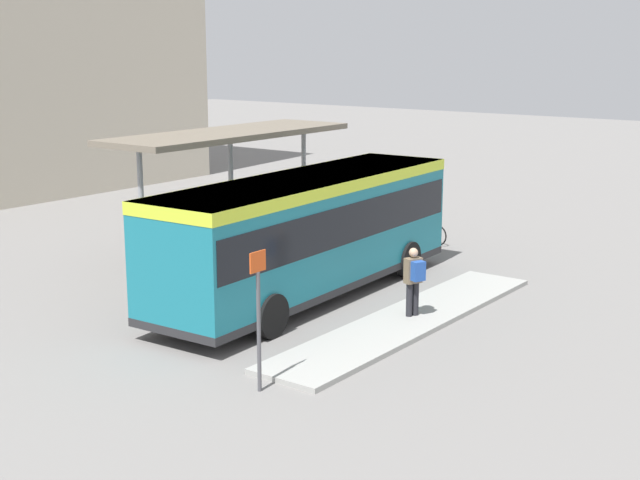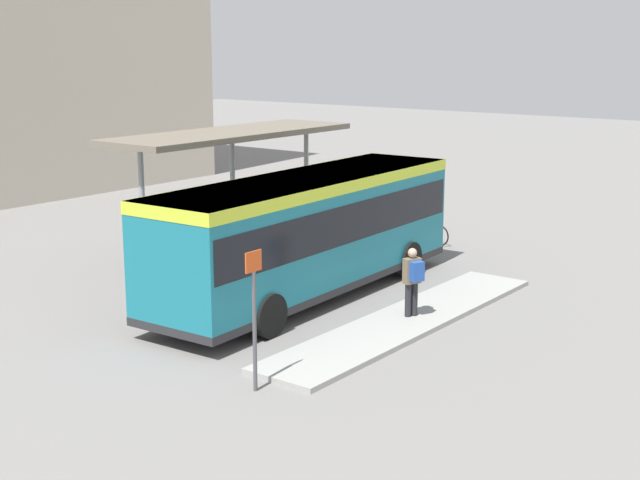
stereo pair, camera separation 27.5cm
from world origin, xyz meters
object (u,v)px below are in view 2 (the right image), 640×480
bicycle_red (395,226)px  pedestrian_waiting (413,278)px  bicycle_orange (412,229)px  platform_sign (254,314)px  bicycle_blue (429,233)px  city_bus (308,228)px

bicycle_red → pedestrian_waiting: bearing=-48.2°
bicycle_orange → bicycle_red: bearing=171.6°
pedestrian_waiting → bicycle_red: (7.91, 5.54, -0.71)m
pedestrian_waiting → platform_sign: 5.67m
pedestrian_waiting → bicycle_red: 9.69m
pedestrian_waiting → bicycle_orange: pedestrian_waiting is taller
bicycle_red → platform_sign: size_ratio=0.64×
bicycle_blue → platform_sign: bearing=-66.8°
bicycle_blue → bicycle_orange: bearing=174.1°
pedestrian_waiting → bicycle_orange: 9.20m
city_bus → platform_sign: (-5.82, -3.25, -0.32)m
pedestrian_waiting → bicycle_blue: size_ratio=1.03×
pedestrian_waiting → bicycle_blue: 8.68m
bicycle_blue → pedestrian_waiting: bearing=-55.5°
platform_sign → bicycle_orange: bearing=19.2°
pedestrian_waiting → platform_sign: size_ratio=0.61×
city_bus → pedestrian_waiting: size_ratio=6.28×
bicycle_red → bicycle_blue: bearing=-3.2°
platform_sign → bicycle_blue: bearing=16.5°
bicycle_orange → bicycle_red: (0.09, 0.75, 0.02)m
bicycle_orange → platform_sign: size_ratio=0.60×
bicycle_orange → platform_sign: 14.31m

